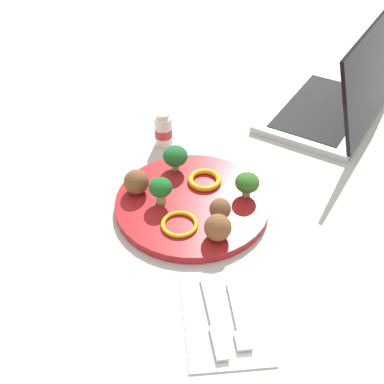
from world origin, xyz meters
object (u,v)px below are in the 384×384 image
at_px(plate, 192,204).
at_px(pepper_ring_front_right, 180,224).
at_px(broccoli_floret_mid_right, 175,156).
at_px(laptop, 335,102).
at_px(meatball_back_right, 220,209).
at_px(pepper_ring_mid_right, 205,180).
at_px(meatball_near_rim, 136,182).
at_px(broccoli_floret_back_left, 160,187).
at_px(meatball_mid_right, 218,228).
at_px(napkin, 225,317).
at_px(yogurt_bottle, 163,130).
at_px(broccoli_floret_center, 247,183).
at_px(knife, 214,320).
at_px(fork, 238,318).

bearing_deg(plate, pepper_ring_front_right, -22.95).
xyz_separation_m(broccoli_floret_mid_right, laptop, (-0.19, 0.37, -0.01)).
bearing_deg(meatball_back_right, pepper_ring_mid_right, -170.57).
height_order(plate, pepper_ring_front_right, pepper_ring_front_right).
bearing_deg(meatball_near_rim, broccoli_floret_back_left, 55.24).
xyz_separation_m(meatball_mid_right, pepper_ring_mid_right, (-0.15, -0.01, -0.02)).
xyz_separation_m(broccoli_floret_back_left, pepper_ring_front_right, (0.07, 0.03, -0.03)).
xyz_separation_m(plate, meatball_near_rim, (-0.03, -0.10, 0.03)).
relative_size(pepper_ring_front_right, napkin, 0.38).
relative_size(meatball_mid_right, yogurt_bottle, 0.61).
height_order(broccoli_floret_mid_right, broccoli_floret_center, broccoli_floret_mid_right).
bearing_deg(knife, fork, 89.39).
bearing_deg(fork, meatball_mid_right, -175.92).
bearing_deg(pepper_ring_front_right, broccoli_floret_mid_right, 178.96).
height_order(pepper_ring_front_right, laptop, laptop).
height_order(broccoli_floret_mid_right, meatball_near_rim, broccoli_floret_mid_right).
bearing_deg(broccoli_floret_mid_right, meatball_mid_right, 16.84).
bearing_deg(plate, yogurt_bottle, -168.32).
distance_m(broccoli_floret_center, knife, 0.28).
bearing_deg(broccoli_floret_center, meatball_mid_right, -32.81).
xyz_separation_m(meatball_near_rim, laptop, (-0.25, 0.45, 0.00)).
bearing_deg(knife, broccoli_floret_back_left, -165.67).
distance_m(meatball_back_right, pepper_ring_front_right, 0.07).
relative_size(meatball_near_rim, napkin, 0.27).
bearing_deg(yogurt_bottle, plate, 11.68).
bearing_deg(broccoli_floret_back_left, napkin, 18.41).
height_order(knife, yogurt_bottle, yogurt_bottle).
height_order(broccoli_floret_mid_right, meatball_mid_right, broccoli_floret_mid_right).
height_order(plate, broccoli_floret_mid_right, broccoli_floret_mid_right).
bearing_deg(broccoli_floret_mid_right, fork, 11.24).
bearing_deg(plate, napkin, 6.30).
bearing_deg(napkin, pepper_ring_front_right, -163.51).
height_order(broccoli_floret_mid_right, pepper_ring_mid_right, broccoli_floret_mid_right).
height_order(pepper_ring_front_right, yogurt_bottle, yogurt_bottle).
distance_m(meatball_back_right, pepper_ring_mid_right, 0.10).
relative_size(broccoli_floret_back_left, fork, 0.43).
xyz_separation_m(broccoli_floret_mid_right, meatball_back_right, (0.14, 0.07, -0.01)).
distance_m(pepper_ring_front_right, pepper_ring_mid_right, 0.13).
xyz_separation_m(broccoli_floret_back_left, meatball_mid_right, (0.10, 0.09, -0.01)).
height_order(pepper_ring_front_right, fork, pepper_ring_front_right).
height_order(meatball_near_rim, pepper_ring_front_right, meatball_near_rim).
height_order(meatball_back_right, fork, meatball_back_right).
distance_m(fork, yogurt_bottle, 0.47).
bearing_deg(plate, meatball_near_rim, -108.65).
xyz_separation_m(broccoli_floret_mid_right, knife, (0.35, 0.03, -0.04)).
height_order(plate, knife, plate).
bearing_deg(napkin, laptop, 148.52).
bearing_deg(laptop, pepper_ring_mid_right, -54.25).
bearing_deg(napkin, fork, 67.25).
xyz_separation_m(pepper_ring_mid_right, yogurt_bottle, (-0.16, -0.07, 0.01)).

